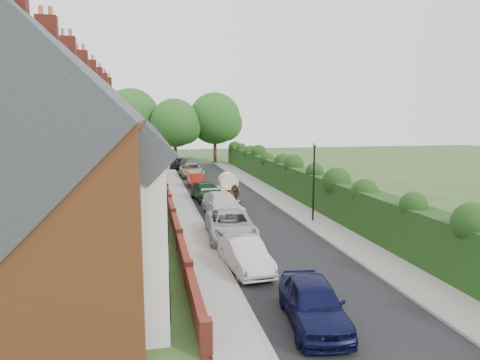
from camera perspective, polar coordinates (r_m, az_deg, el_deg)
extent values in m
plane|color=#2D4C1E|center=(23.11, 5.46, -8.38)|extent=(140.00, 140.00, 0.00)
cube|color=black|center=(33.35, -1.08, -3.13)|extent=(6.00, 58.00, 0.02)
cube|color=#9C9B94|center=(34.35, 5.65, -2.75)|extent=(2.20, 58.00, 0.12)
cube|color=#9C9B94|center=(32.84, -7.70, -3.29)|extent=(1.70, 58.00, 0.12)
cube|color=gray|center=(34.05, 3.97, -2.82)|extent=(0.18, 58.00, 0.13)
cube|color=gray|center=(32.91, -6.31, -3.24)|extent=(0.18, 58.00, 0.13)
cube|color=black|center=(34.73, 8.51, -0.68)|extent=(1.50, 58.00, 2.50)
cube|color=#974D26|center=(31.55, -19.80, 1.68)|extent=(8.00, 40.00, 6.50)
cube|color=#292B31|center=(31.37, -20.09, 7.59)|extent=(8.00, 40.20, 8.00)
cube|color=silver|center=(13.59, -11.27, -9.07)|extent=(0.70, 2.40, 5.20)
cube|color=black|center=(14.00, -9.57, -13.71)|extent=(0.06, 1.80, 1.60)
cube|color=black|center=(13.30, -9.82, -4.08)|extent=(0.06, 1.80, 1.60)
cube|color=#292B31|center=(13.02, -12.30, 3.61)|extent=(1.70, 2.60, 1.70)
cube|color=#3F2D2D|center=(16.08, -12.37, -12.17)|extent=(0.08, 0.90, 2.10)
cube|color=silver|center=(15.15, -12.73, -0.34)|extent=(0.12, 1.20, 1.60)
cube|color=silver|center=(18.43, -11.54, -4.47)|extent=(0.70, 2.40, 5.20)
cube|color=black|center=(18.73, -10.29, -8.02)|extent=(0.06, 1.80, 1.60)
cube|color=black|center=(18.21, -10.48, -0.75)|extent=(0.06, 1.80, 1.60)
cube|color=#292B31|center=(18.01, -12.29, 4.86)|extent=(1.70, 2.60, 1.70)
cube|color=#3F2D2D|center=(20.84, -12.35, -7.40)|extent=(0.08, 0.90, 2.10)
cube|color=silver|center=(20.11, -12.61, 1.76)|extent=(0.12, 1.20, 1.60)
cube|color=silver|center=(23.33, -11.69, -1.79)|extent=(0.70, 2.40, 5.20)
cube|color=black|center=(23.58, -10.71, -4.64)|extent=(0.06, 1.80, 1.60)
cube|color=black|center=(23.16, -10.87, 1.16)|extent=(0.06, 1.80, 1.60)
cube|color=#292B31|center=(23.01, -12.29, 5.57)|extent=(1.70, 2.60, 1.70)
cube|color=#3F2D2D|center=(25.70, -12.33, -4.41)|extent=(0.08, 0.90, 2.10)
cube|color=silver|center=(25.08, -12.55, 3.03)|extent=(0.12, 1.20, 1.60)
cube|color=silver|center=(28.27, -11.79, -0.05)|extent=(0.70, 2.40, 5.20)
cube|color=black|center=(28.47, -10.98, -2.41)|extent=(0.06, 1.80, 1.60)
cube|color=black|center=(28.13, -11.11, 2.39)|extent=(0.06, 1.80, 1.60)
cube|color=#292B31|center=(28.00, -12.29, 6.03)|extent=(1.70, 2.60, 1.70)
cube|color=#3F2D2D|center=(30.60, -12.32, -2.38)|extent=(0.08, 0.90, 2.10)
cube|color=silver|center=(30.07, -12.50, 3.87)|extent=(0.12, 1.20, 1.60)
cube|color=silver|center=(33.23, -11.87, 1.18)|extent=(0.70, 2.40, 5.20)
cube|color=black|center=(33.40, -11.17, -0.85)|extent=(0.06, 1.80, 1.60)
cube|color=black|center=(33.11, -11.29, 3.26)|extent=(0.06, 1.80, 1.60)
cube|color=#292B31|center=(33.00, -12.28, 6.35)|extent=(1.70, 2.60, 1.70)
cube|color=#3F2D2D|center=(35.53, -12.31, -0.91)|extent=(0.08, 0.90, 2.10)
cube|color=silver|center=(35.06, -12.47, 4.48)|extent=(0.12, 1.20, 1.60)
cube|color=silver|center=(38.20, -11.92, 2.09)|extent=(0.70, 2.40, 5.20)
cube|color=black|center=(38.34, -11.31, 0.32)|extent=(0.06, 1.80, 1.60)
cube|color=black|center=(38.09, -11.41, 3.90)|extent=(0.06, 1.80, 1.60)
cube|color=#292B31|center=(38.00, -12.28, 6.58)|extent=(1.70, 2.60, 1.70)
cube|color=#3F2D2D|center=(40.47, -12.31, 0.20)|extent=(0.08, 0.90, 2.10)
cube|color=silver|center=(40.05, -12.44, 4.93)|extent=(0.12, 1.20, 1.60)
cube|color=silver|center=(43.17, -11.96, 2.78)|extent=(0.70, 2.40, 5.20)
cube|color=black|center=(43.30, -11.42, 1.22)|extent=(0.06, 1.80, 1.60)
cube|color=black|center=(43.08, -11.51, 4.39)|extent=(0.06, 1.80, 1.60)
cube|color=#292B31|center=(43.00, -12.28, 6.76)|extent=(1.70, 2.60, 1.70)
cube|color=#3F2D2D|center=(45.43, -12.31, 1.07)|extent=(0.08, 0.90, 2.10)
cube|color=silver|center=(45.04, -12.42, 5.29)|extent=(0.12, 1.20, 1.60)
cube|color=silver|center=(48.15, -11.99, 3.34)|extent=(0.70, 2.40, 5.20)
cube|color=black|center=(48.27, -11.51, 1.93)|extent=(0.06, 1.80, 1.60)
cube|color=black|center=(48.07, -11.59, 4.78)|extent=(0.06, 1.80, 1.60)
cube|color=#292B31|center=(48.00, -12.28, 6.90)|extent=(1.70, 2.60, 1.70)
cube|color=#3F2D2D|center=(50.39, -12.30, 1.77)|extent=(0.08, 0.90, 2.10)
cube|color=silver|center=(50.03, -12.41, 5.57)|extent=(0.12, 1.20, 1.60)
cube|color=maroon|center=(17.03, -28.02, 19.84)|extent=(0.90, 0.50, 1.60)
cube|color=maroon|center=(21.82, -24.32, 17.30)|extent=(0.90, 0.50, 1.60)
cylinder|color=#A35C31|center=(22.04, -25.02, 19.68)|extent=(0.20, 0.20, 0.50)
cylinder|color=#A35C31|center=(21.96, -23.94, 19.79)|extent=(0.20, 0.20, 0.50)
cube|color=maroon|center=(26.68, -22.02, 15.64)|extent=(0.90, 0.50, 1.60)
cylinder|color=#A35C31|center=(26.86, -22.57, 17.62)|extent=(0.20, 0.20, 0.50)
cylinder|color=#A35C31|center=(26.80, -21.69, 17.69)|extent=(0.20, 0.20, 0.50)
cube|color=maroon|center=(31.59, -20.45, 14.49)|extent=(0.90, 0.50, 1.60)
cylinder|color=#A35C31|center=(31.74, -20.91, 16.16)|extent=(0.20, 0.20, 0.50)
cylinder|color=#A35C31|center=(31.68, -20.17, 16.21)|extent=(0.20, 0.20, 0.50)
cube|color=maroon|center=(36.52, -19.31, 13.63)|extent=(0.90, 0.50, 1.60)
cylinder|color=#A35C31|center=(36.65, -19.71, 15.09)|extent=(0.20, 0.20, 0.50)
cylinder|color=#A35C31|center=(36.60, -19.06, 15.13)|extent=(0.20, 0.20, 0.50)
cube|color=maroon|center=(41.47, -18.45, 12.98)|extent=(0.90, 0.50, 1.60)
cylinder|color=#A35C31|center=(41.58, -18.80, 14.27)|extent=(0.20, 0.20, 0.50)
cylinder|color=#A35C31|center=(41.54, -18.23, 14.30)|extent=(0.20, 0.20, 0.50)
cube|color=maroon|center=(46.42, -17.78, 12.47)|extent=(0.90, 0.50, 1.60)
cylinder|color=#A35C31|center=(46.53, -18.08, 13.62)|extent=(0.20, 0.20, 0.50)
cylinder|color=#A35C31|center=(46.49, -17.58, 13.65)|extent=(0.20, 0.20, 0.50)
cube|color=maroon|center=(51.39, -17.24, 12.05)|extent=(0.90, 0.50, 1.60)
cylinder|color=#A35C31|center=(51.48, -17.51, 13.09)|extent=(0.20, 0.20, 0.50)
cylinder|color=#A35C31|center=(51.45, -17.05, 13.12)|extent=(0.20, 0.20, 0.50)
cube|color=maroon|center=(14.99, -5.89, -16.06)|extent=(0.30, 4.70, 0.90)
cube|color=maroon|center=(19.63, -7.52, -10.09)|extent=(0.30, 4.70, 0.90)
cube|color=maroon|center=(24.42, -8.49, -6.43)|extent=(0.30, 4.70, 0.90)
cube|color=maroon|center=(29.28, -9.13, -3.97)|extent=(0.30, 4.70, 0.90)
cube|color=maroon|center=(34.18, -9.58, -2.21)|extent=(0.30, 4.70, 0.90)
cube|color=maroon|center=(39.10, -9.92, -0.90)|extent=(0.30, 4.70, 0.90)
cube|color=maroon|center=(44.04, -10.19, 0.12)|extent=(0.30, 4.70, 0.90)
cube|color=maroon|center=(49.00, -10.40, 0.94)|extent=(0.30, 4.70, 0.90)
cube|color=maroon|center=(12.72, -4.58, -20.25)|extent=(0.35, 0.35, 1.10)
cube|color=maroon|center=(17.25, -6.83, -12.37)|extent=(0.35, 0.35, 1.10)
cube|color=maroon|center=(21.99, -8.07, -7.81)|extent=(0.35, 0.35, 1.10)
cube|color=maroon|center=(26.82, -8.84, -4.88)|extent=(0.35, 0.35, 1.10)
cube|color=maroon|center=(31.70, -9.38, -2.85)|extent=(0.35, 0.35, 1.10)
cube|color=maroon|center=(36.62, -9.77, -1.36)|extent=(0.35, 0.35, 1.10)
cube|color=maroon|center=(41.55, -10.07, -0.22)|extent=(0.35, 0.35, 1.10)
cube|color=maroon|center=(46.50, -10.30, 0.67)|extent=(0.35, 0.35, 1.10)
cube|color=maroon|center=(51.46, -10.49, 1.40)|extent=(0.35, 0.35, 1.10)
cylinder|color=black|center=(27.39, 9.79, -0.68)|extent=(0.12, 0.12, 4.80)
cylinder|color=black|center=(27.12, 9.91, 4.44)|extent=(0.20, 0.20, 0.10)
sphere|color=silver|center=(27.11, 9.92, 4.75)|extent=(0.32, 0.32, 0.32)
cylinder|color=#332316|center=(61.35, -8.63, 4.25)|extent=(0.50, 0.50, 4.75)
sphere|color=#234918|center=(61.20, -8.70, 7.53)|extent=(6.80, 6.80, 6.80)
sphere|color=#234918|center=(61.61, -7.43, 6.94)|extent=(4.76, 4.76, 4.76)
cylinder|color=#332316|center=(63.96, -3.35, 4.71)|extent=(0.50, 0.50, 5.25)
sphere|color=#234918|center=(63.84, -3.38, 8.20)|extent=(7.60, 7.60, 7.60)
sphere|color=#234918|center=(64.39, -2.07, 7.55)|extent=(5.32, 5.32, 5.32)
cylinder|color=#332316|center=(64.24, -14.17, 4.60)|extent=(0.50, 0.50, 5.50)
sphere|color=#234918|center=(64.12, -14.30, 8.23)|extent=(8.00, 8.00, 8.00)
sphere|color=#234918|center=(64.39, -12.83, 7.60)|extent=(5.60, 5.60, 5.60)
imported|color=black|center=(14.48, 9.74, -15.79)|extent=(2.30, 4.54, 1.48)
imported|color=silver|center=(18.95, 0.70, -9.93)|extent=(1.83, 4.32, 1.39)
imported|color=#AFB3B7|center=(23.63, -1.26, -6.04)|extent=(2.89, 5.66, 1.53)
imported|color=silver|center=(29.21, -2.38, -3.26)|extent=(2.58, 5.47, 1.54)
imported|color=#0F3417|center=(34.47, -4.58, -1.46)|extent=(2.29, 4.78, 1.58)
imported|color=maroon|center=(41.20, -5.84, -0.08)|extent=(1.47, 3.95, 1.29)
imported|color=tan|center=(48.51, -6.47, 1.29)|extent=(2.49, 5.35, 1.48)
imported|color=#55595D|center=(53.68, -6.56, 2.00)|extent=(3.22, 5.67, 1.55)
imported|color=black|center=(56.52, -8.27, 2.26)|extent=(2.51, 4.64, 1.50)
imported|color=#512D1D|center=(31.43, -0.88, -2.29)|extent=(1.24, 2.12, 1.68)
cube|color=black|center=(33.47, -1.59, -1.50)|extent=(1.30, 2.17, 0.54)
cylinder|color=beige|center=(33.35, -1.60, -0.21)|extent=(1.41, 1.36, 1.41)
cube|color=beige|center=(33.43, -1.59, -1.04)|extent=(1.43, 2.23, 0.04)
cylinder|color=black|center=(34.06, -2.96, -2.08)|extent=(0.09, 0.98, 0.98)
cylinder|color=black|center=(34.31, -0.63, -1.99)|extent=(0.09, 0.98, 0.98)
cylinder|color=black|center=(32.24, -1.87, -1.78)|extent=(0.06, 1.95, 0.06)
cylinder|color=black|center=(32.38, -0.54, -1.73)|extent=(0.06, 1.95, 0.06)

